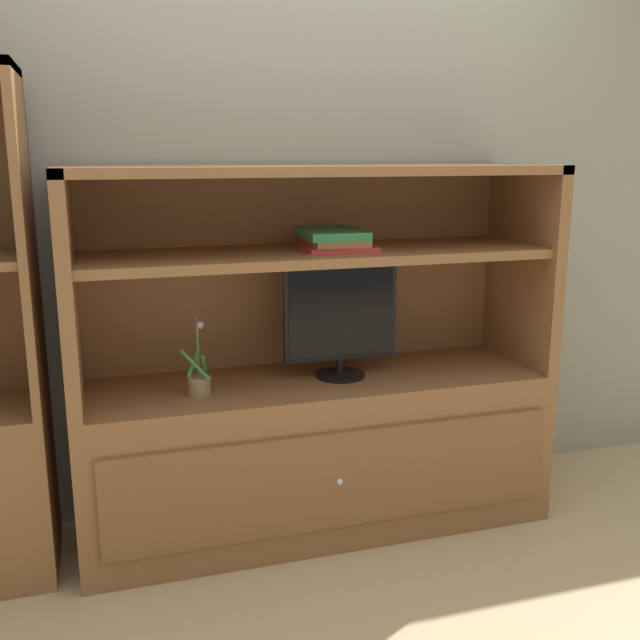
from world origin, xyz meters
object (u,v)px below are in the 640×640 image
(potted_plant, at_px, (199,380))
(magazine_stack, at_px, (335,239))
(tv_monitor, at_px, (341,318))
(media_console, at_px, (316,415))

(potted_plant, bearing_deg, magazine_stack, 7.25)
(tv_monitor, bearing_deg, magazine_stack, 158.19)
(potted_plant, xyz_separation_m, magazine_stack, (0.55, 0.07, 0.50))
(potted_plant, height_order, magazine_stack, magazine_stack)
(potted_plant, bearing_deg, media_console, 8.90)
(magazine_stack, bearing_deg, tv_monitor, -21.81)
(media_console, distance_m, tv_monitor, 0.42)
(media_console, height_order, magazine_stack, media_console)
(tv_monitor, bearing_deg, potted_plant, -173.97)
(media_console, distance_m, magazine_stack, 0.72)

